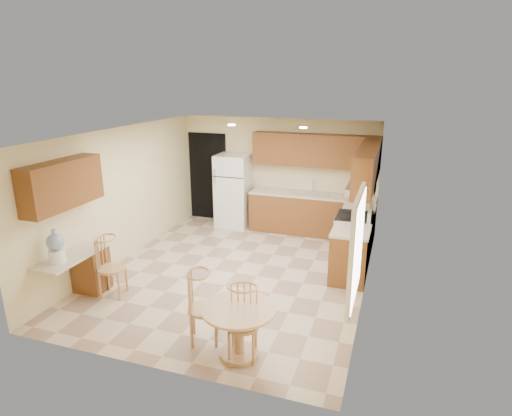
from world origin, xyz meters
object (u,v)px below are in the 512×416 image
(dining_table, at_px, (239,325))
(chair_table_b, at_px, (240,320))
(stove, at_px, (353,238))
(chair_table_a, at_px, (200,304))
(chair_desk, at_px, (107,263))
(refrigerator, at_px, (234,191))
(water_crock, at_px, (56,248))

(dining_table, height_order, chair_table_b, chair_table_b)
(stove, height_order, chair_table_a, stove)
(stove, height_order, chair_desk, stove)
(refrigerator, height_order, stove, refrigerator)
(chair_table_b, bearing_deg, stove, -118.11)
(chair_table_a, distance_m, chair_desk, 2.02)
(chair_table_a, height_order, chair_table_b, chair_table_a)
(chair_table_a, relative_size, chair_desk, 1.01)
(dining_table, height_order, water_crock, water_crock)
(stove, distance_m, water_crock, 5.06)
(refrigerator, bearing_deg, water_crock, -103.49)
(dining_table, distance_m, water_crock, 2.97)
(chair_table_a, distance_m, chair_table_b, 0.62)
(dining_table, xyz_separation_m, chair_table_b, (0.05, -0.09, 0.13))
(refrigerator, xyz_separation_m, chair_desk, (-0.60, -3.86, -0.25))
(dining_table, xyz_separation_m, chair_desk, (-2.46, 0.74, 0.15))
(chair_desk, bearing_deg, stove, 113.90)
(stove, relative_size, chair_table_a, 1.11)
(dining_table, xyz_separation_m, chair_table_a, (-0.55, 0.07, 0.16))
(stove, bearing_deg, water_crock, -141.19)
(refrigerator, bearing_deg, chair_table_b, -67.83)
(stove, xyz_separation_m, dining_table, (-1.01, -3.38, -0.02))
(stove, distance_m, dining_table, 3.53)
(dining_table, distance_m, chair_table_b, 0.16)
(dining_table, bearing_deg, chair_table_a, 172.75)
(chair_table_a, height_order, chair_desk, chair_table_a)
(chair_desk, distance_m, water_crock, 0.79)
(chair_table_a, bearing_deg, stove, 133.06)
(refrigerator, distance_m, chair_desk, 3.92)
(dining_table, bearing_deg, refrigerator, 112.02)
(chair_table_b, bearing_deg, refrigerator, -80.40)
(stove, bearing_deg, refrigerator, 157.01)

